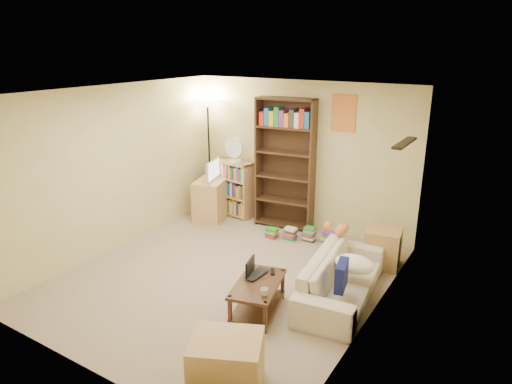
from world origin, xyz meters
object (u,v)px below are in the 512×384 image
at_px(tv_stand, 211,200).
at_px(floor_lamp, 208,122).
at_px(short_bookshelf, 234,188).
at_px(desk_fan, 234,150).
at_px(tall_bookshelf, 285,161).
at_px(laptop, 260,276).
at_px(tabby_cat, 339,229).
at_px(television, 210,170).
at_px(sofa, 342,278).
at_px(mug, 264,292).
at_px(coffee_table, 258,293).
at_px(side_table, 383,247).
at_px(end_cabinet, 227,365).

xyz_separation_m(tv_stand, floor_lamp, (-0.31, 0.40, 1.32)).
bearing_deg(short_bookshelf, desk_fan, -31.23).
relative_size(tall_bookshelf, floor_lamp, 1.05).
relative_size(laptop, short_bookshelf, 0.36).
height_order(tabby_cat, short_bookshelf, short_bookshelf).
relative_size(tabby_cat, tall_bookshelf, 0.19).
bearing_deg(desk_fan, short_bookshelf, 140.31).
bearing_deg(television, sofa, -130.19).
xyz_separation_m(television, floor_lamp, (-0.31, 0.40, 0.77)).
height_order(laptop, desk_fan, desk_fan).
distance_m(laptop, tv_stand, 3.04).
distance_m(tabby_cat, floor_lamp, 3.37).
height_order(short_bookshelf, desk_fan, desk_fan).
height_order(mug, television, television).
distance_m(coffee_table, mug, 0.35).
xyz_separation_m(desk_fan, floor_lamp, (-0.60, 0.05, 0.43)).
xyz_separation_m(television, side_table, (3.21, -0.17, -0.64)).
bearing_deg(short_bookshelf, floor_lamp, -171.54).
distance_m(sofa, end_cabinet, 2.10).
bearing_deg(tv_stand, floor_lamp, 111.13).
bearing_deg(short_bookshelf, mug, -41.81).
relative_size(laptop, tall_bookshelf, 0.17).
height_order(tall_bookshelf, end_cabinet, tall_bookshelf).
relative_size(desk_fan, side_table, 0.84).
bearing_deg(desk_fan, television, -130.40).
distance_m(sofa, coffee_table, 1.10).
height_order(coffee_table, short_bookshelf, short_bookshelf).
bearing_deg(desk_fan, tabby_cat, -22.21).
relative_size(tabby_cat, side_table, 0.78).
bearing_deg(coffee_table, tall_bookshelf, 97.85).
relative_size(tabby_cat, end_cabinet, 0.67).
distance_m(mug, desk_fan, 3.61).
distance_m(tabby_cat, tall_bookshelf, 1.84).
bearing_deg(mug, laptop, 127.19).
bearing_deg(side_table, short_bookshelf, 169.17).
height_order(laptop, mug, mug).
distance_m(laptop, floor_lamp, 3.76).
bearing_deg(coffee_table, desk_fan, 115.00).
distance_m(tv_stand, tall_bookshelf, 1.58).
xyz_separation_m(tabby_cat, side_table, (0.49, 0.47, -0.34)).
bearing_deg(floor_lamp, end_cabinet, -51.14).
relative_size(short_bookshelf, desk_fan, 2.22).
bearing_deg(tv_stand, coffee_table, -59.56).
relative_size(laptop, end_cabinet, 0.58).
distance_m(tv_stand, floor_lamp, 1.41).
height_order(television, tall_bookshelf, tall_bookshelf).
xyz_separation_m(sofa, mug, (-0.51, -1.04, 0.16)).
distance_m(tv_stand, television, 0.55).
bearing_deg(coffee_table, floor_lamp, 121.89).
xyz_separation_m(side_table, end_cabinet, (-0.46, -3.23, -0.01)).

